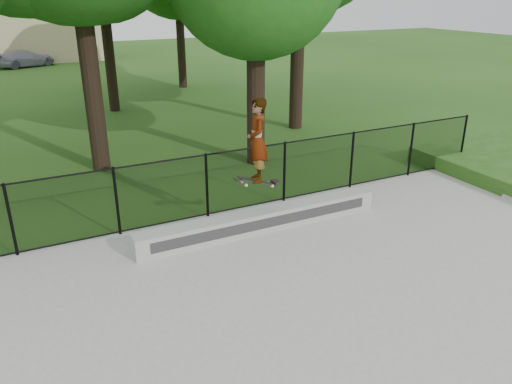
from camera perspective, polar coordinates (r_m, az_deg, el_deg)
grind_ledge at (r=10.70m, az=0.74°, el=-3.27°), size 5.57×0.40×0.45m
car_c at (r=38.22m, az=-24.86°, el=13.67°), size 3.81×2.73×1.10m
skater_airborne at (r=9.94m, az=0.15°, el=5.73°), size 0.80×0.71×1.90m
chainlink_fence at (r=11.20m, az=-5.64°, el=0.75°), size 16.06×0.06×1.50m
distant_building at (r=41.98m, az=-25.59°, el=16.38°), size 12.40×6.40×4.30m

